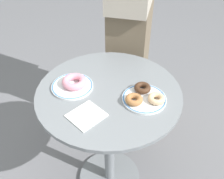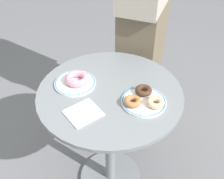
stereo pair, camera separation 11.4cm
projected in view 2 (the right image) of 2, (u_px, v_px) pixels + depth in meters
The scene contains 10 objects.
ground_plane at pixel (110, 178), 1.66m from camera, with size 7.00×7.00×0.02m, color slate.
cafe_table at pixel (110, 126), 1.35m from camera, with size 0.66×0.66×0.71m.
plate_left at pixel (75, 83), 1.23m from camera, with size 0.19×0.19×0.01m.
plate_right at pixel (144, 102), 1.13m from camera, with size 0.19×0.19×0.01m.
donut_pink_frosted at pixel (77, 79), 1.22m from camera, with size 0.11×0.11×0.03m, color pink.
donut_glazed at pixel (156, 102), 1.10m from camera, with size 0.07×0.07×0.02m, color #E0B789.
donut_chocolate at pixel (144, 90), 1.16m from camera, with size 0.07×0.07×0.02m, color #422819.
donut_cinnamon at pixel (133, 101), 1.11m from camera, with size 0.07×0.07×0.02m, color #A36B3D.
paper_napkin at pixel (83, 113), 1.08m from camera, with size 0.12×0.13×0.01m, color white.
person_figure at pixel (145, 14), 1.51m from camera, with size 0.31×0.48×1.73m.
Camera 2 is at (0.50, -0.76, 1.48)m, focal length 42.38 mm.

